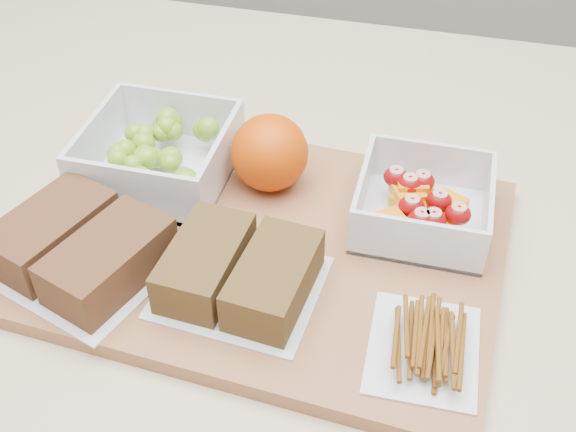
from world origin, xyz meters
name	(u,v)px	position (x,y,z in m)	size (l,w,h in m)	color
cutting_board	(262,245)	(-0.02, -0.01, 0.91)	(0.42, 0.30, 0.02)	#9B6640
grape_container	(161,154)	(-0.14, 0.06, 0.94)	(0.13, 0.13, 0.06)	silver
fruit_container	(422,206)	(0.12, 0.05, 0.94)	(0.12, 0.12, 0.05)	silver
orange	(270,153)	(-0.03, 0.07, 0.95)	(0.07, 0.07, 0.07)	#CE4504
sandwich_bag_left	(80,247)	(-0.16, -0.08, 0.94)	(0.17, 0.16, 0.04)	silver
sandwich_bag_center	(239,272)	(-0.02, -0.07, 0.94)	(0.14, 0.12, 0.04)	silver
pretzel_bag	(425,341)	(0.14, -0.10, 0.93)	(0.09, 0.10, 0.02)	silver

